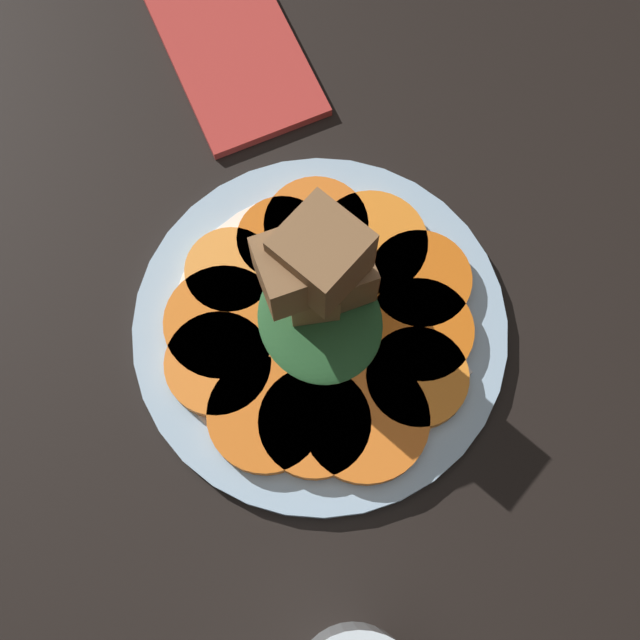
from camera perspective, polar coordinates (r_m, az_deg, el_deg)
table_slab at (r=58.19cm, az=0.00°, el=-0.94°), size 120.00×120.00×2.00cm
plate at (r=56.74cm, az=0.00°, el=-0.49°), size 26.43×26.43×1.05cm
carrot_slice_0 at (r=54.03cm, az=3.37°, el=-7.03°), size 8.60×8.60×1.14cm
carrot_slice_1 at (r=54.95cm, az=6.90°, el=-4.10°), size 7.00×7.00×1.14cm
carrot_slice_2 at (r=55.87cm, az=7.09°, el=-0.78°), size 7.46×7.46×1.14cm
carrot_slice_3 at (r=57.21cm, az=6.93°, el=3.15°), size 7.30×7.30×1.14cm
carrot_slice_4 at (r=57.83cm, az=3.68°, el=5.40°), size 8.03×8.03×1.14cm
carrot_slice_5 at (r=58.28cm, az=-0.28°, el=6.66°), size 7.55×7.55×1.14cm
carrot_slice_6 at (r=57.88cm, az=-2.96°, el=5.60°), size 6.49×6.49×1.14cm
carrot_slice_7 at (r=57.26cm, az=-6.38°, el=3.44°), size 6.41×6.41×1.14cm
carrot_slice_8 at (r=56.02cm, az=-6.88°, el=-0.23°), size 8.22×8.22×1.14cm
carrot_slice_9 at (r=55.21cm, az=-7.21°, el=-3.20°), size 7.31×7.31×1.14cm
carrot_slice_10 at (r=54.11cm, az=-3.86°, el=-6.78°), size 7.89×7.89×1.14cm
carrot_slice_11 at (r=53.90cm, az=-0.38°, el=-7.31°), size 7.53×7.53×1.14cm
center_pile at (r=52.12cm, az=-0.07°, el=2.35°), size 9.89×8.90×11.26cm
fork at (r=57.11cm, az=4.76°, el=2.42°), size 17.88×4.93×0.40cm
napkin at (r=67.81cm, az=-6.10°, el=18.39°), size 16.35×9.81×0.80cm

